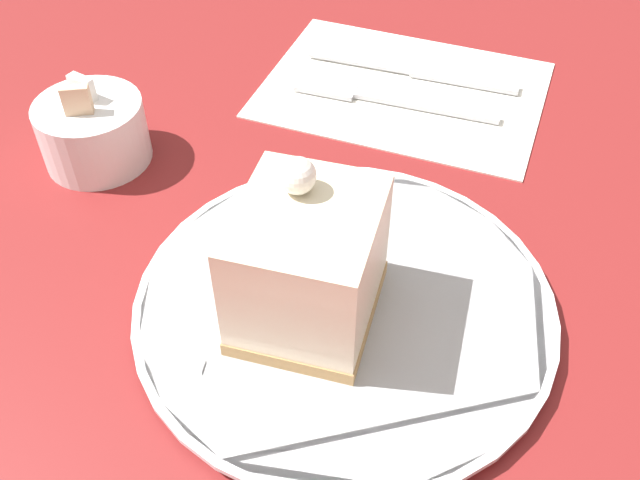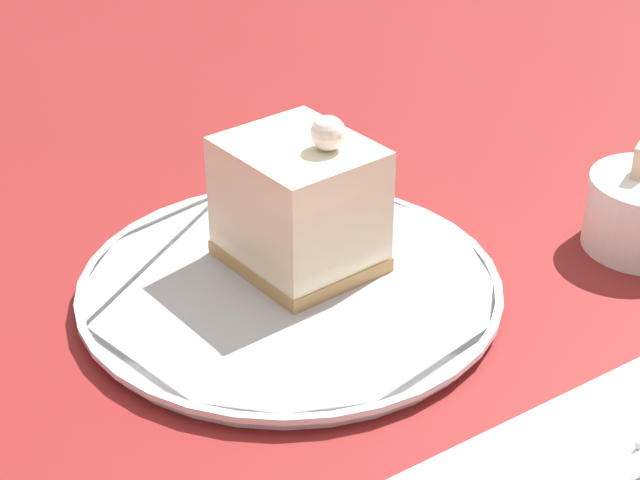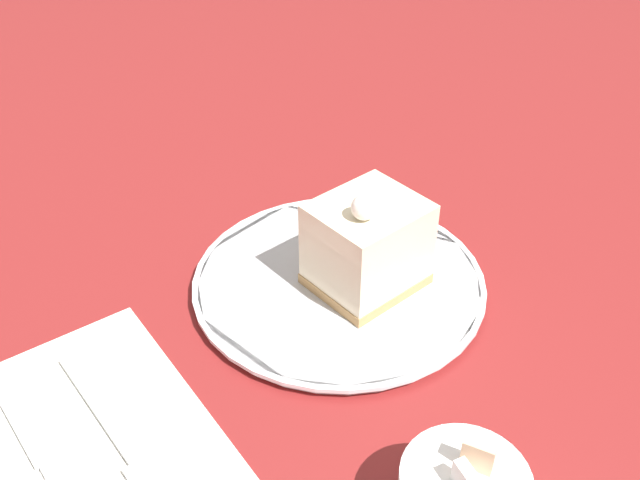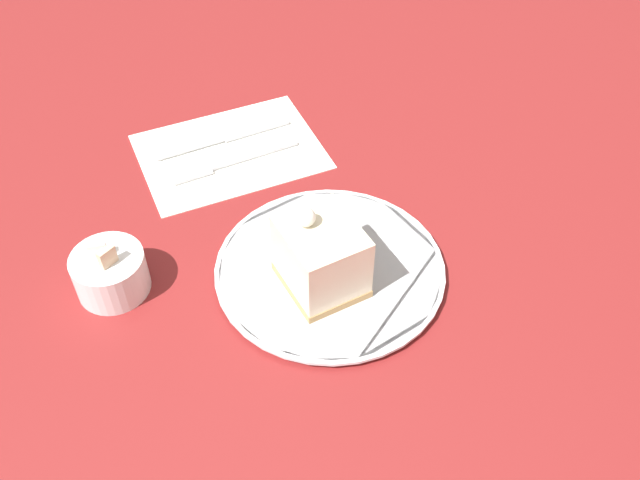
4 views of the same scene
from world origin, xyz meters
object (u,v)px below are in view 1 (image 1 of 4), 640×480
(cake_slice, at_px, (308,264))
(knife, at_px, (431,74))
(plate, at_px, (345,304))
(fork, at_px, (377,97))
(sugar_bowl, at_px, (93,132))

(cake_slice, bearing_deg, knife, -5.34)
(plate, relative_size, fork, 1.47)
(fork, distance_m, sugar_bowl, 0.24)
(cake_slice, xyz_separation_m, knife, (0.29, -0.06, -0.05))
(plate, distance_m, knife, 0.28)
(plate, xyz_separation_m, knife, (0.28, -0.04, -0.00))
(fork, xyz_separation_m, knife, (0.04, -0.04, 0.00))
(plate, relative_size, sugar_bowl, 3.24)
(cake_slice, xyz_separation_m, fork, (0.25, -0.02, -0.05))
(knife, height_order, sugar_bowl, sugar_bowl)
(cake_slice, bearing_deg, sugar_bowl, 61.11)
(plate, height_order, cake_slice, cake_slice)
(plate, height_order, sugar_bowl, sugar_bowl)
(fork, bearing_deg, cake_slice, -174.73)
(fork, distance_m, knife, 0.06)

